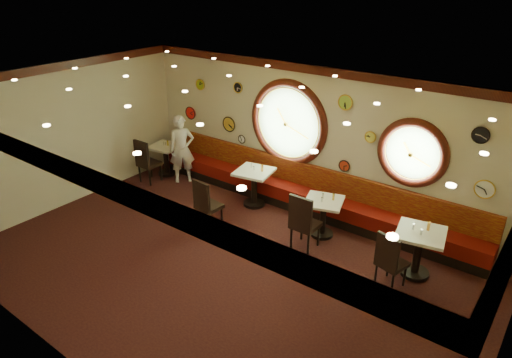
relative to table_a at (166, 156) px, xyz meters
name	(u,v)px	position (x,y,z in m)	size (l,w,h in m)	color
floor	(224,265)	(3.87, -2.23, -0.51)	(9.00, 6.00, 0.00)	black
ceiling	(218,95)	(3.87, -2.23, 2.69)	(9.00, 6.00, 0.02)	gold
wall_back	(311,139)	(3.87, 0.77, 1.09)	(9.00, 0.02, 3.20)	beige
wall_front	(60,274)	(3.87, -5.23, 1.09)	(9.00, 0.02, 3.20)	beige
wall_left	(68,135)	(-0.63, -2.23, 1.09)	(0.02, 6.00, 3.20)	beige
molding_back	(314,70)	(3.87, 0.72, 2.60)	(9.00, 0.10, 0.18)	#3B110A
molding_front	(39,158)	(3.87, -5.18, 2.60)	(9.00, 0.10, 0.18)	#3B110A
molding_left	(57,67)	(-0.58, -2.23, 2.60)	(0.10, 6.00, 0.18)	#3B110A
banquette_base	(302,205)	(3.87, 0.49, -0.41)	(8.00, 0.55, 0.20)	black
banquette_seat	(302,195)	(3.87, 0.49, -0.16)	(8.00, 0.55, 0.30)	#5C0B07
banquette_back	(308,176)	(3.87, 0.71, 0.24)	(8.00, 0.10, 0.55)	#640709
porthole_left_glass	(289,123)	(3.27, 0.77, 1.34)	(1.66, 1.66, 0.02)	#8BC375
porthole_left_frame	(288,123)	(3.27, 0.75, 1.34)	(1.98, 1.98, 0.18)	#3B110A
porthole_left_ring	(287,124)	(3.27, 0.72, 1.34)	(1.61, 1.61, 0.03)	gold
porthole_right_glass	(413,153)	(6.07, 0.77, 1.29)	(1.10, 1.10, 0.02)	#8BC375
porthole_right_frame	(412,153)	(6.07, 0.75, 1.29)	(1.38, 1.38, 0.18)	#3B110A
porthole_right_ring	(412,154)	(6.07, 0.72, 1.29)	(1.09, 1.09, 0.03)	gold
wall_clock_0	(481,135)	(7.17, 0.73, 1.89)	(0.28, 0.28, 0.03)	black
wall_clock_1	(229,124)	(1.57, 0.73, 0.99)	(0.36, 0.36, 0.03)	gold
wall_clock_2	(371,137)	(5.22, 0.73, 1.44)	(0.22, 0.22, 0.03)	#DEDC4A
wall_clock_3	(191,113)	(0.27, 0.73, 1.04)	(0.32, 0.32, 0.03)	red
wall_clock_4	(242,139)	(1.97, 0.73, 0.69)	(0.20, 0.20, 0.03)	white
wall_clock_5	(345,166)	(4.72, 0.73, 0.69)	(0.24, 0.24, 0.03)	red
wall_clock_6	(238,88)	(1.87, 0.73, 1.94)	(0.24, 0.24, 0.03)	black
wall_clock_7	(485,189)	(7.42, 0.73, 0.94)	(0.34, 0.34, 0.03)	white
wall_clock_8	(200,85)	(0.67, 0.73, 1.84)	(0.26, 0.26, 0.03)	#92AB22
wall_clock_9	(346,102)	(4.62, 0.73, 2.04)	(0.30, 0.30, 0.03)	#A2CF40
table_a	(166,156)	(0.00, 0.00, 0.00)	(0.85, 0.85, 0.81)	black
table_b	(254,183)	(2.89, 0.01, 0.03)	(0.91, 0.91, 0.86)	black
table_c	(323,213)	(4.79, -0.22, 0.00)	(0.91, 0.91, 0.80)	black
table_d	(419,248)	(6.77, -0.38, 0.05)	(0.94, 0.94, 0.88)	black
chair_a	(146,159)	(-0.01, -0.65, 0.14)	(0.48, 0.48, 0.71)	black
chair_b	(205,201)	(2.69, -1.40, 0.12)	(0.50, 0.50, 0.68)	black
chair_c	(303,219)	(4.73, -0.90, 0.16)	(0.49, 0.49, 0.72)	black
chair_d	(390,258)	(6.50, -1.02, 0.09)	(0.53, 0.53, 0.65)	black
condiment_a_salt	(164,144)	(-0.04, 0.00, 0.34)	(0.03, 0.03, 0.09)	silver
condiment_b_salt	(251,166)	(2.74, 0.10, 0.40)	(0.04, 0.04, 0.10)	silver
condiment_c_salt	(323,196)	(4.73, -0.15, 0.34)	(0.04, 0.04, 0.10)	#B8B8BD
condiment_d_salt	(413,227)	(6.62, -0.39, 0.43)	(0.04, 0.04, 0.11)	silver
condiment_a_pepper	(166,144)	(0.00, 0.03, 0.34)	(0.03, 0.03, 0.09)	silver
condiment_b_pepper	(254,168)	(2.87, 0.03, 0.40)	(0.03, 0.03, 0.09)	silver
condiment_c_pepper	(322,200)	(4.78, -0.30, 0.34)	(0.03, 0.03, 0.10)	silver
condiment_d_pepper	(421,232)	(6.79, -0.48, 0.42)	(0.04, 0.04, 0.11)	silver
condiment_a_bottle	(168,143)	(0.06, 0.05, 0.37)	(0.04, 0.04, 0.14)	gold
condiment_b_bottle	(262,168)	(3.05, 0.08, 0.44)	(0.05, 0.05, 0.17)	gold
condiment_c_bottle	(333,197)	(4.93, -0.10, 0.36)	(0.04, 0.04, 0.14)	gold
condiment_d_bottle	(429,226)	(6.84, -0.26, 0.45)	(0.05, 0.05, 0.16)	orange
waiter	(182,149)	(0.65, -0.03, 0.35)	(0.63, 0.41, 1.72)	white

